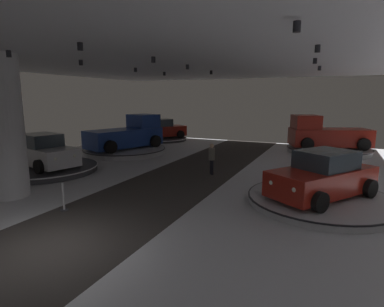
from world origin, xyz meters
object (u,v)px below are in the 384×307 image
object	(u,v)px
column_left	(5,128)
display_platform_far_left	(125,150)
display_platform_deep_left	(162,139)
display_platform_deep_right	(328,150)
visitor_walking_near	(212,157)
display_platform_mid_left	(45,169)
pickup_truck_deep_right	(325,135)
display_car_mid_left	(43,152)
display_car_mid_right	(323,176)
pickup_truck_far_left	(128,135)
display_platform_mid_right	(320,200)
display_car_deep_left	(162,129)

from	to	relation	value
column_left	display_platform_far_left	xyz separation A→B (m)	(-1.80, 9.82, -2.55)
display_platform_deep_left	display_platform_deep_right	world-z (taller)	display_platform_deep_right
visitor_walking_near	display_platform_mid_left	bearing A→B (deg)	-158.85
column_left	pickup_truck_deep_right	bearing A→B (deg)	55.47
pickup_truck_deep_right	display_platform_mid_left	size ratio (longest dim) A/B	1.05
display_platform_deep_left	display_platform_deep_right	bearing A→B (deg)	-2.77
display_platform_far_left	visitor_walking_near	distance (m)	8.40
display_car_mid_left	display_platform_deep_right	bearing A→B (deg)	42.77
display_platform_deep_left	display_platform_deep_right	xyz separation A→B (m)	(14.03, -0.68, 0.06)
column_left	display_car_mid_right	bearing A→B (deg)	20.26
visitor_walking_near	column_left	bearing A→B (deg)	-131.73
display_platform_deep_left	pickup_truck_far_left	distance (m)	6.79
display_platform_deep_right	display_car_mid_right	xyz separation A→B (m)	(0.00, -11.89, 0.85)
display_platform_mid_right	display_platform_far_left	size ratio (longest dim) A/B	0.93
column_left	display_car_deep_left	xyz separation A→B (m)	(-2.78, 16.70, -1.74)
display_platform_mid_right	display_car_deep_left	bearing A→B (deg)	138.14
column_left	pickup_truck_far_left	xyz separation A→B (m)	(-1.70, 10.12, -1.45)
pickup_truck_far_left	visitor_walking_near	xyz separation A→B (m)	(7.65, -3.45, -0.39)
display_platform_deep_left	column_left	bearing A→B (deg)	-80.61
display_platform_deep_right	display_car_mid_left	distance (m)	18.49
display_platform_deep_right	display_platform_far_left	xyz separation A→B (m)	(-13.06, -6.23, 0.00)
display_platform_far_left	display_platform_deep_right	bearing A→B (deg)	25.49
pickup_truck_far_left	display_platform_mid_left	bearing A→B (deg)	-94.91
display_platform_deep_left	visitor_walking_near	world-z (taller)	visitor_walking_near
display_platform_far_left	column_left	bearing A→B (deg)	-79.62
display_car_mid_right	pickup_truck_far_left	bearing A→B (deg)	155.28
pickup_truck_deep_right	display_platform_far_left	distance (m)	14.19
pickup_truck_deep_right	display_platform_mid_left	bearing A→B (deg)	-136.78
display_platform_deep_left	display_platform_mid_right	size ratio (longest dim) A/B	0.85
display_platform_far_left	visitor_walking_near	world-z (taller)	visitor_walking_near
display_car_mid_right	pickup_truck_far_left	size ratio (longest dim) A/B	0.79
display_car_deep_left	display_platform_mid_left	distance (m)	13.24
display_platform_deep_left	display_platform_deep_right	size ratio (longest dim) A/B	0.79
pickup_truck_deep_right	pickup_truck_far_left	size ratio (longest dim) A/B	1.00
display_car_deep_left	display_platform_mid_left	xyz separation A→B (m)	(0.52, -13.20, -0.83)
display_car_deep_left	display_car_mid_left	distance (m)	13.20
visitor_walking_near	display_platform_mid_right	bearing A→B (deg)	-25.71
pickup_truck_deep_right	display_platform_mid_right	distance (m)	11.86
display_platform_deep_left	display_platform_far_left	size ratio (longest dim) A/B	0.79
display_car_deep_left	display_car_mid_left	size ratio (longest dim) A/B	0.98
display_car_deep_left	display_platform_far_left	world-z (taller)	display_car_deep_left
column_left	display_platform_far_left	distance (m)	10.30
display_car_deep_left	display_platform_far_left	xyz separation A→B (m)	(0.98, -6.88, -0.81)
column_left	pickup_truck_far_left	distance (m)	10.37
column_left	display_platform_deep_left	distance (m)	17.15
display_car_deep_left	pickup_truck_deep_right	world-z (taller)	pickup_truck_deep_right
display_car_deep_left	pickup_truck_deep_right	xyz separation A→B (m)	(13.75, -0.77, 0.29)
column_left	pickup_truck_far_left	bearing A→B (deg)	99.51
display_car_mid_left	display_platform_mid_left	bearing A→B (deg)	-13.22
display_car_deep_left	display_platform_mid_left	world-z (taller)	display_car_deep_left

